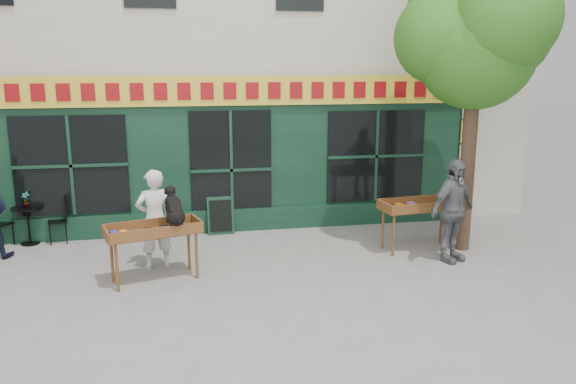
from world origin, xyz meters
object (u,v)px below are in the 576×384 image
object	(u,v)px
dog	(174,205)
bistro_table	(28,218)
book_cart_center	(153,233)
man_right	(452,211)
book_cart_right	(419,208)
woman	(155,219)

from	to	relation	value
dog	bistro_table	world-z (taller)	dog
book_cart_center	bistro_table	size ratio (longest dim) A/B	2.12
book_cart_center	man_right	bearing A→B (deg)	-16.14
bistro_table	book_cart_center	bearing A→B (deg)	-44.18
book_cart_right	dog	bearing A→B (deg)	-177.06
book_cart_center	dog	xyz separation A→B (m)	(0.35, -0.05, 0.47)
dog	book_cart_right	world-z (taller)	dog
dog	book_cart_center	bearing A→B (deg)	156.08
book_cart_right	bistro_table	world-z (taller)	book_cart_right
dog	woman	xyz separation A→B (m)	(-0.35, 0.70, -0.41)
book_cart_center	book_cart_right	size ratio (longest dim) A/B	1.03
woman	man_right	xyz separation A→B (m)	(5.27, -0.68, 0.06)
book_cart_center	book_cart_right	bearing A→B (deg)	-7.56
book_cart_right	man_right	xyz separation A→B (m)	(0.30, -0.75, 0.13)
dog	bistro_table	size ratio (longest dim) A/B	0.79
bistro_table	woman	bearing A→B (deg)	-35.62
book_cart_right	bistro_table	distance (m)	7.72
dog	woman	world-z (taller)	woman
man_right	bistro_table	distance (m)	8.22
woman	book_cart_center	bearing A→B (deg)	74.21
book_cart_center	dog	distance (m)	0.59
dog	man_right	xyz separation A→B (m)	(4.92, 0.02, -0.34)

